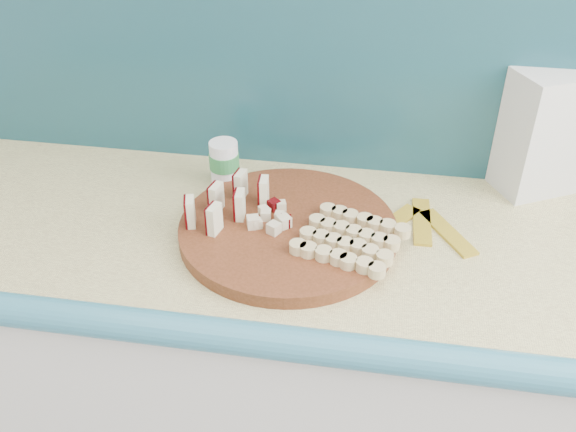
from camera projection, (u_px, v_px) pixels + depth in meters
The scene contains 9 objects.
kitchen_counter at pixel (357, 392), 1.53m from camera, with size 2.20×0.63×0.91m.
backsplash at pixel (387, 66), 1.36m from camera, with size 2.20×0.02×0.50m, color teal.
cutting_board at pixel (288, 230), 1.28m from camera, with size 0.43×0.43×0.03m, color #45220E.
apple_wedges at pixel (228, 201), 1.28m from camera, with size 0.16×0.17×0.06m.
apple_chunks at pixel (276, 216), 1.27m from camera, with size 0.07×0.07×0.02m.
banana_slices at pixel (350, 239), 1.22m from camera, with size 0.22×0.20×0.02m.
flour_bag at pixel (544, 132), 1.36m from camera, with size 0.16×0.11×0.27m, color silver.
canister at pixel (224, 163), 1.41m from camera, with size 0.07×0.07×0.11m.
banana_peel at pixel (420, 226), 1.31m from camera, with size 0.23×0.19×0.01m.
Camera 1 is at (0.10, 0.47, 1.68)m, focal length 40.00 mm.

